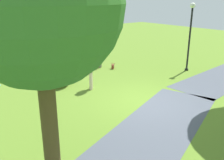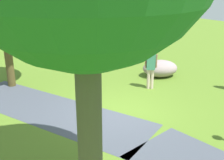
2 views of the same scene
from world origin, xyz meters
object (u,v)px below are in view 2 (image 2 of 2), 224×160
(man_near_boulder, at_px, (151,65))
(frisbee_on_grass, at_px, (148,60))
(backpack_by_boulder, at_px, (170,67))
(lawn_boulder, at_px, (160,68))

(man_near_boulder, distance_m, frisbee_on_grass, 4.65)
(man_near_boulder, distance_m, backpack_by_boulder, 3.09)
(lawn_boulder, height_order, man_near_boulder, man_near_boulder)
(man_near_boulder, height_order, backpack_by_boulder, man_near_boulder)
(lawn_boulder, distance_m, frisbee_on_grass, 2.89)
(lawn_boulder, height_order, frisbee_on_grass, lawn_boulder)
(backpack_by_boulder, bearing_deg, man_near_boulder, 113.99)
(man_near_boulder, xyz_separation_m, backpack_by_boulder, (1.21, -2.71, -0.87))
(man_near_boulder, relative_size, frisbee_on_grass, 6.62)
(lawn_boulder, relative_size, backpack_by_boulder, 5.26)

